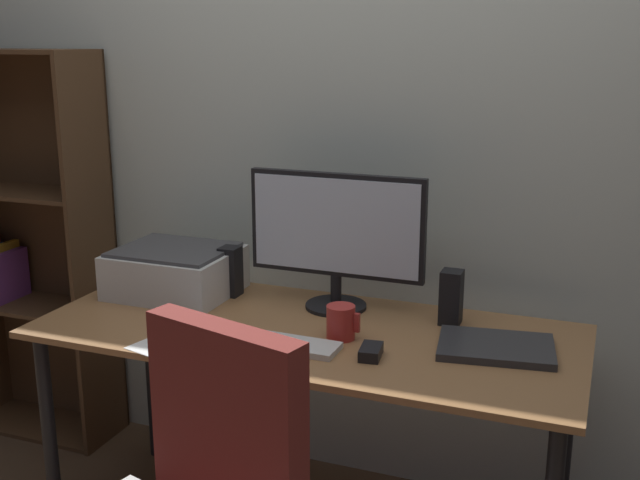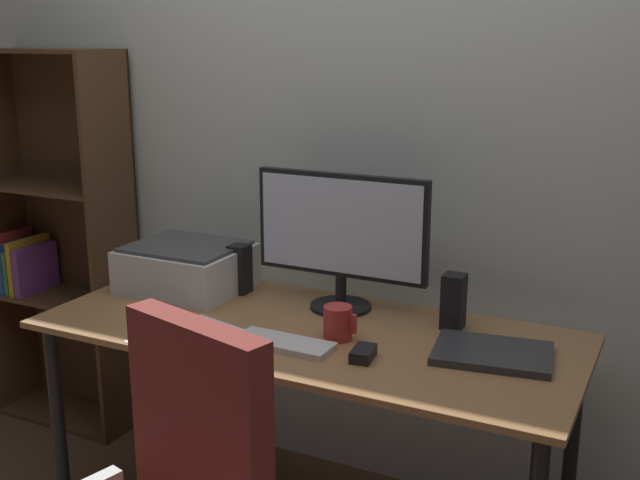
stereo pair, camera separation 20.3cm
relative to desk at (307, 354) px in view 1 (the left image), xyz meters
The scene contains 12 objects.
back_wall 0.83m from the desk, 90.00° to the left, with size 6.40×0.10×2.60m, color beige.
desk is the anchor object (origin of this frame).
monitor 0.40m from the desk, 84.74° to the left, with size 0.58×0.20×0.44m.
keyboard 0.18m from the desk, 86.52° to the right, with size 0.29×0.11×0.02m, color silver.
mouse 0.30m from the desk, 29.08° to the right, with size 0.06×0.10×0.03m, color black.
coffee_mug 0.19m from the desk, 16.53° to the right, with size 0.10×0.08×0.10m.
laptop 0.57m from the desk, ahead, with size 0.32×0.23×0.02m, color #2D2D30.
speaker_left 0.44m from the desk, 151.04° to the left, with size 0.06×0.07×0.17m, color black.
speaker_right 0.48m from the desk, 26.59° to the left, with size 0.06×0.07×0.17m, color black.
printer 0.59m from the desk, 164.72° to the left, with size 0.40×0.34×0.16m.
paper_sheet 0.37m from the desk, 143.11° to the right, with size 0.21×0.30×0.00m, color white.
bookshelf 1.39m from the desk, 165.65° to the left, with size 0.63×0.28×1.55m.
Camera 1 is at (0.83, -2.04, 1.60)m, focal length 43.37 mm.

